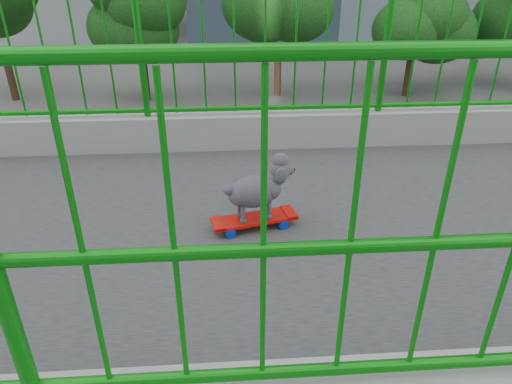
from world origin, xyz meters
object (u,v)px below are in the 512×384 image
object	(u,v)px
car_4	(465,121)
car_7	(410,183)
car_0	(187,319)
skateboard	(254,220)
poodle	(258,188)
car_3	(459,149)

from	to	relation	value
car_4	car_7	distance (m)	8.21
car_0	car_4	bearing A→B (deg)	134.83
skateboard	car_0	xyz separation A→B (m)	(-5.95, -1.21, -6.38)
skateboard	car_7	bearing A→B (deg)	138.81
skateboard	car_7	world-z (taller)	skateboard
poodle	car_0	distance (m)	8.97
car_3	car_4	world-z (taller)	car_4
car_0	car_3	size ratio (longest dim) A/B	0.87
car_0	car_4	xyz separation A→B (m)	(-12.80, 12.88, 0.08)
poodle	car_0	size ratio (longest dim) A/B	0.11
poodle	car_0	bearing A→B (deg)	178.40
car_0	car_7	bearing A→B (deg)	129.60
car_3	car_7	bearing A→B (deg)	133.72
skateboard	car_7	xyz separation A→B (m)	(-12.35, 6.53, -6.30)
poodle	car_3	size ratio (longest dim) A/B	0.10
poodle	car_7	world-z (taller)	poodle
skateboard	car_0	world-z (taller)	skateboard
poodle	car_7	distance (m)	15.40
skateboard	car_3	xyz separation A→B (m)	(-15.55, 9.87, -6.39)
car_0	car_3	xyz separation A→B (m)	(-9.60, 11.08, -0.01)
poodle	car_4	world-z (taller)	poodle
skateboard	poodle	world-z (taller)	poodle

